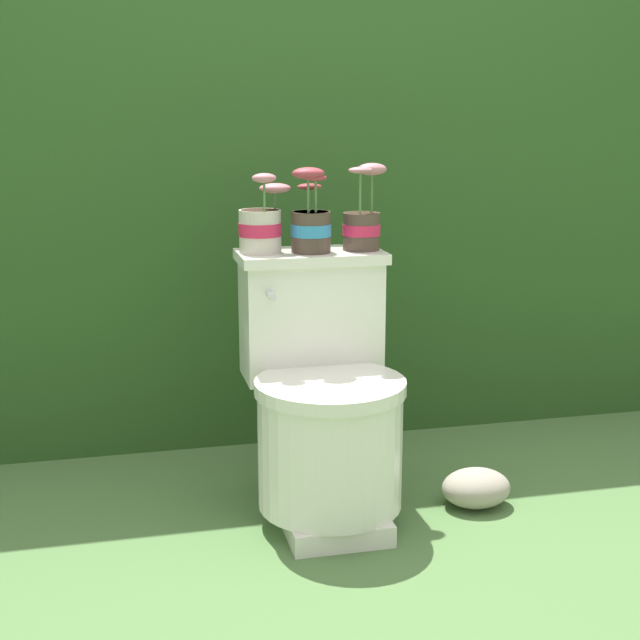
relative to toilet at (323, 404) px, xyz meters
name	(u,v)px	position (x,y,z in m)	size (l,w,h in m)	color
ground_plane	(347,517)	(0.06, -0.05, -0.33)	(12.00, 12.00, 0.00)	#4C703D
hedge_backdrop	(274,188)	(0.06, 1.05, 0.52)	(3.54, 0.93, 1.69)	#284C1E
toilet	(323,404)	(0.00, 0.00, 0.00)	(0.42, 0.56, 0.74)	silver
potted_plant_left	(261,226)	(-0.14, 0.16, 0.49)	(0.15, 0.14, 0.23)	beige
potted_plant_midleft	(311,223)	(0.00, 0.14, 0.49)	(0.12, 0.12, 0.24)	#47382D
potted_plant_middle	(362,222)	(0.15, 0.15, 0.49)	(0.12, 0.12, 0.25)	#47382D
garden_stone	(476,488)	(0.44, -0.07, -0.27)	(0.20, 0.16, 0.11)	#9E9384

